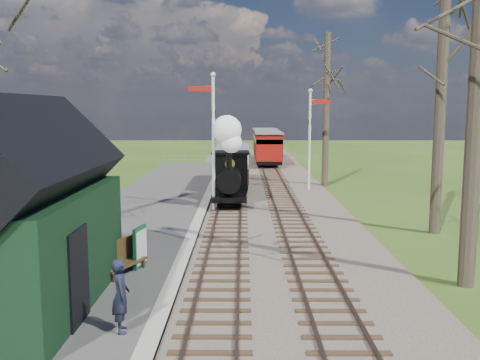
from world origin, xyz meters
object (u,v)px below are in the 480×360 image
object	(u,v)px
red_carriage_a	(268,147)
sign_board	(140,247)
bench	(120,258)
person	(121,296)
station_shed	(23,216)
coach	(233,164)
semaphore_far	(311,132)
red_carriage_b	(265,143)
semaphore_near	(212,132)
locomotive	(230,167)

from	to	relation	value
red_carriage_a	sign_board	bearing A→B (deg)	-99.94
bench	person	size ratio (longest dim) A/B	1.10
person	station_shed	bearing A→B (deg)	44.75
red_carriage_a	bench	size ratio (longest dim) A/B	3.22
sign_board	coach	bearing A→B (deg)	82.04
coach	bench	bearing A→B (deg)	-99.15
red_carriage_a	person	size ratio (longest dim) A/B	3.54
station_shed	semaphore_far	xyz separation A→B (m)	(8.67, 18.00, 1.08)
station_shed	coach	bearing A→B (deg)	77.46
coach	semaphore_far	bearing A→B (deg)	-16.86
station_shed	red_carriage_b	size ratio (longest dim) A/B	1.19
semaphore_far	red_carriage_a	distance (m)	13.11
semaphore_near	bench	xyz separation A→B (m)	(-1.96, -9.59, -2.99)
station_shed	coach	world-z (taller)	station_shed
station_shed	sign_board	world-z (taller)	station_shed
red_carriage_a	semaphore_near	bearing A→B (deg)	-100.13
semaphore_near	locomotive	distance (m)	2.24
person	red_carriage_a	bearing A→B (deg)	-23.24
semaphore_near	red_carriage_b	distance (m)	24.68
sign_board	person	xyz separation A→B (m)	(0.46, -4.40, 0.17)
coach	station_shed	bearing A→B (deg)	-102.54
red_carriage_b	bench	distance (m)	34.38
locomotive	red_carriage_a	distance (m)	17.79
semaphore_far	red_carriage_a	size ratio (longest dim) A/B	1.08
red_carriage_a	red_carriage_b	bearing A→B (deg)	90.00
semaphore_near	coach	world-z (taller)	semaphore_near
coach	person	distance (m)	20.83
station_shed	locomotive	xyz separation A→B (m)	(4.29, 13.27, -0.34)
semaphore_far	sign_board	world-z (taller)	semaphore_far
sign_board	semaphore_near	bearing A→B (deg)	80.46
sign_board	bench	world-z (taller)	sign_board
locomotive	coach	size ratio (longest dim) A/B	0.62
station_shed	semaphore_far	size ratio (longest dim) A/B	1.10
semaphore_near	coach	xyz separation A→B (m)	(0.77, 7.33, -2.20)
semaphore_near	person	size ratio (longest dim) A/B	4.14
semaphore_near	red_carriage_a	distance (m)	19.27
semaphore_far	locomotive	size ratio (longest dim) A/B	1.38
locomotive	person	distance (m)	14.83
semaphore_far	person	distance (m)	20.52
bench	sign_board	bearing A→B (deg)	52.69
red_carriage_a	sign_board	size ratio (longest dim) A/B	4.57
red_carriage_a	bench	world-z (taller)	red_carriage_a
bench	person	xyz separation A→B (m)	(0.90, -3.83, 0.32)
semaphore_far	station_shed	bearing A→B (deg)	-115.72
semaphore_near	sign_board	xyz separation A→B (m)	(-1.51, -9.01, -2.84)
semaphore_near	sign_board	size ratio (longest dim) A/B	5.36
locomotive	coach	distance (m)	6.08
semaphore_far	person	bearing A→B (deg)	-107.71
red_carriage_a	person	world-z (taller)	red_carriage_a
semaphore_far	red_carriage_a	xyz separation A→B (m)	(-1.77, 12.86, -1.80)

